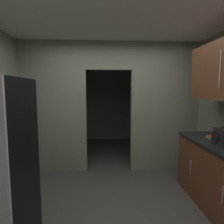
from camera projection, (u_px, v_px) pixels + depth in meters
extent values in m
plane|color=#47423D|center=(117.00, 222.00, 2.46)|extent=(20.00, 20.00, 0.00)
cube|color=silver|center=(115.00, 18.00, 2.65)|extent=(3.93, 7.28, 0.06)
cube|color=gray|center=(54.00, 108.00, 3.88)|extent=(1.28, 0.12, 2.58)
cube|color=gray|center=(164.00, 107.00, 4.00)|extent=(1.36, 0.12, 2.58)
cube|color=gray|center=(109.00, 56.00, 3.82)|extent=(0.90, 0.12, 0.55)
cube|color=gray|center=(107.00, 101.00, 6.52)|extent=(3.53, 0.10, 2.58)
cube|color=gray|center=(43.00, 103.00, 5.14)|extent=(0.10, 2.59, 2.58)
cube|color=gray|center=(172.00, 103.00, 5.32)|extent=(0.10, 2.59, 2.58)
cylinder|color=#B7BABC|center=(223.00, 195.00, 2.19)|extent=(0.01, 0.01, 0.22)
cylinder|color=#B7BABC|center=(191.00, 167.00, 2.97)|extent=(0.01, 0.01, 0.22)
cylinder|color=#B7BABC|center=(220.00, 69.00, 2.43)|extent=(0.01, 0.01, 0.47)
cylinder|color=black|center=(215.00, 136.00, 2.62)|extent=(0.01, 0.15, 0.15)
cube|color=#2D609E|center=(212.00, 139.00, 2.89)|extent=(0.12, 0.16, 0.02)
cube|color=gold|center=(212.00, 137.00, 2.88)|extent=(0.13, 0.13, 0.02)
cube|color=red|center=(212.00, 136.00, 2.88)|extent=(0.12, 0.17, 0.02)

